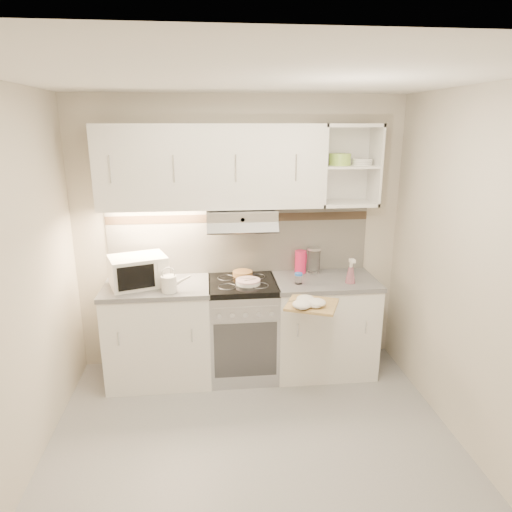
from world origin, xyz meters
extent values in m
plane|color=gray|center=(0.00, 0.00, 0.00)|extent=(3.00, 3.00, 0.00)
cube|color=beige|center=(0.00, 1.40, 1.25)|extent=(3.00, 0.04, 2.50)
cube|color=beige|center=(0.00, -1.40, 1.25)|extent=(3.00, 0.04, 2.50)
cube|color=beige|center=(-1.50, 0.00, 1.25)|extent=(0.04, 2.80, 2.50)
cube|color=beige|center=(1.50, 0.00, 1.25)|extent=(0.04, 2.80, 2.50)
cube|color=white|center=(0.00, 0.00, 2.50)|extent=(3.00, 2.80, 0.04)
cube|color=silver|center=(0.00, 1.39, 1.22)|extent=(2.40, 0.02, 0.64)
cube|color=#3A2C20|center=(0.00, 1.38, 1.42)|extent=(2.40, 0.01, 0.08)
cube|color=white|center=(-0.25, 1.23, 1.90)|extent=(1.90, 0.34, 0.70)
cube|color=white|center=(0.95, 1.23, 1.90)|extent=(0.50, 0.34, 0.70)
cylinder|color=#94C34B|center=(0.87, 1.23, 1.95)|extent=(0.19, 0.19, 0.10)
cylinder|color=white|center=(1.07, 1.23, 1.93)|extent=(0.18, 0.18, 0.06)
cube|color=#B7B7BC|center=(0.00, 1.20, 1.48)|extent=(0.60, 0.40, 0.12)
cube|color=white|center=(-0.75, 1.10, 0.43)|extent=(0.90, 0.60, 0.86)
cube|color=slate|center=(-0.75, 1.10, 0.88)|extent=(0.92, 0.62, 0.04)
cube|color=white|center=(0.75, 1.10, 0.43)|extent=(0.90, 0.60, 0.86)
cube|color=slate|center=(0.75, 1.10, 0.88)|extent=(0.92, 0.62, 0.04)
cube|color=#B7B7BC|center=(0.00, 1.10, 0.42)|extent=(0.60, 0.58, 0.85)
cube|color=black|center=(0.00, 1.10, 0.88)|extent=(0.60, 0.60, 0.05)
cube|color=silver|center=(-0.90, 1.11, 1.03)|extent=(0.55, 0.47, 0.26)
cube|color=black|center=(-0.90, 0.94, 1.03)|extent=(0.29, 0.11, 0.20)
cylinder|color=white|center=(-0.63, 0.91, 0.97)|extent=(0.13, 0.13, 0.14)
cone|color=white|center=(-0.53, 0.92, 0.99)|extent=(0.18, 0.05, 0.11)
torus|color=white|center=(-0.63, 0.91, 1.06)|extent=(0.11, 0.03, 0.11)
cylinder|color=white|center=(0.04, 1.04, 0.91)|extent=(0.22, 0.22, 0.01)
cylinder|color=white|center=(0.04, 1.04, 0.92)|extent=(0.22, 0.22, 0.01)
cylinder|color=white|center=(0.04, 1.04, 0.93)|extent=(0.22, 0.22, 0.01)
cube|color=silver|center=(0.04, 1.04, 0.94)|extent=(0.14, 0.02, 0.01)
cylinder|color=#B86D44|center=(0.01, 1.26, 0.92)|extent=(0.18, 0.18, 0.05)
cylinder|color=#D71E4F|center=(0.56, 1.30, 1.01)|extent=(0.11, 0.11, 0.21)
cube|color=#D71E4F|center=(0.61, 1.32, 1.03)|extent=(0.02, 0.03, 0.09)
cylinder|color=silver|center=(0.69, 1.30, 1.01)|extent=(0.12, 0.12, 0.22)
cylinder|color=#B7B7BC|center=(0.69, 1.30, 1.13)|extent=(0.13, 0.13, 0.02)
cylinder|color=silver|center=(0.48, 1.00, 0.94)|extent=(0.06, 0.06, 0.08)
cylinder|color=blue|center=(0.48, 1.00, 0.99)|extent=(0.07, 0.07, 0.02)
cone|color=pink|center=(0.94, 0.97, 0.97)|extent=(0.09, 0.09, 0.15)
cube|color=#A28547|center=(0.51, 0.58, 0.87)|extent=(0.49, 0.47, 0.02)
camera|label=1|loc=(-0.29, -2.71, 2.25)|focal=32.00mm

